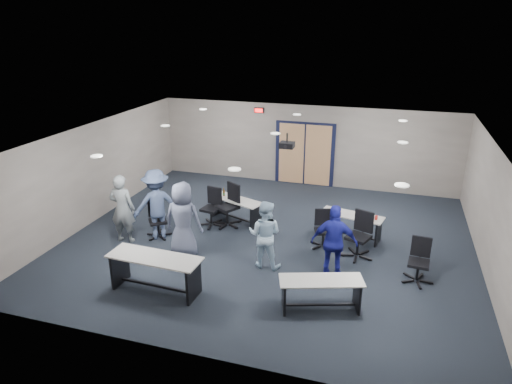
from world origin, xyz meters
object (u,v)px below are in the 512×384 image
(table_front_right, at_px, (321,289))
(table_back_left, at_px, (236,206))
(chair_loose_left, at_px, (158,220))
(person_gray, at_px, (122,209))
(chair_loose_right, at_px, (419,262))
(person_navy, at_px, (334,242))
(chair_back_d, at_px, (358,236))
(chair_back_c, at_px, (323,229))
(chair_back_a, at_px, (211,207))
(table_back_right, at_px, (352,222))
(person_plaid, at_px, (183,220))
(chair_back_b, at_px, (227,205))
(person_back, at_px, (157,204))
(table_front_left, at_px, (155,268))
(person_lightblue, at_px, (265,234))

(table_front_right, relative_size, table_back_left, 1.01)
(chair_loose_left, bearing_deg, person_gray, 176.35)
(chair_loose_right, relative_size, person_navy, 0.58)
(chair_back_d, distance_m, chair_loose_right, 1.53)
(table_front_right, bearing_deg, chair_loose_left, 138.87)
(chair_back_c, relative_size, person_navy, 0.56)
(chair_back_a, distance_m, person_navy, 3.97)
(table_back_right, bearing_deg, chair_back_d, -63.39)
(chair_back_c, bearing_deg, chair_loose_left, 171.78)
(table_back_left, height_order, person_gray, person_gray)
(chair_loose_left, distance_m, person_plaid, 1.34)
(chair_back_b, bearing_deg, person_back, -110.60)
(person_plaid, bearing_deg, table_front_left, 89.73)
(chair_back_a, relative_size, chair_loose_left, 1.09)
(table_back_right, height_order, chair_back_d, chair_back_d)
(table_front_right, bearing_deg, person_gray, 146.23)
(table_back_left, xyz_separation_m, chair_back_a, (-0.54, -0.49, 0.08))
(table_front_left, distance_m, chair_loose_right, 5.53)
(table_front_right, xyz_separation_m, person_plaid, (-3.46, 1.23, 0.47))
(table_front_right, xyz_separation_m, person_lightblue, (-1.49, 1.29, 0.35))
(chair_back_a, bearing_deg, person_plaid, -79.52)
(chair_back_d, distance_m, person_back, 5.05)
(person_gray, bearing_deg, person_back, -153.02)
(chair_loose_left, relative_size, person_navy, 0.57)
(table_front_right, distance_m, person_gray, 5.44)
(table_back_right, height_order, person_navy, person_navy)
(person_back, bearing_deg, table_front_left, 80.42)
(chair_back_b, bearing_deg, table_front_left, -64.76)
(chair_back_c, height_order, person_lightblue, person_lightblue)
(chair_loose_right, relative_size, person_plaid, 0.54)
(table_front_left, distance_m, table_back_left, 3.85)
(table_front_right, relative_size, table_back_right, 1.01)
(table_front_left, distance_m, table_front_right, 3.37)
(person_gray, height_order, person_navy, person_gray)
(person_navy, bearing_deg, table_back_left, -39.68)
(chair_back_c, relative_size, person_plaid, 0.51)
(person_back, bearing_deg, person_navy, 134.99)
(table_front_left, xyz_separation_m, chair_loose_left, (-1.18, 2.27, -0.06))
(chair_loose_right, bearing_deg, table_back_left, 163.78)
(person_plaid, bearing_deg, table_back_left, -106.86)
(person_back, bearing_deg, table_front_right, 120.20)
(chair_back_b, height_order, person_lightblue, person_lightblue)
(table_front_right, height_order, chair_back_b, chair_back_b)
(table_front_right, relative_size, person_gray, 0.95)
(table_back_right, bearing_deg, table_back_left, -170.23)
(table_front_right, height_order, chair_back_d, chair_back_d)
(chair_back_a, height_order, person_lightblue, person_lightblue)
(chair_back_b, height_order, person_plaid, person_plaid)
(chair_loose_left, bearing_deg, table_front_right, -60.06)
(table_front_left, distance_m, person_plaid, 1.63)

